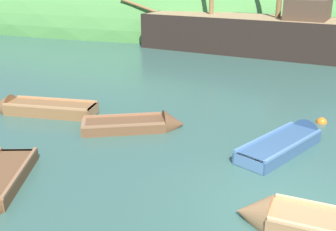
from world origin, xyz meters
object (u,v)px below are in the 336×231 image
object	(u,v)px
rowboat_near_dock	(313,227)
buoy_orange	(321,123)
rowboat_far	(289,143)
rowboat_portside	(37,109)
rowboat_center	(140,126)
sailing_ship	(247,38)

from	to	relation	value
rowboat_near_dock	buoy_orange	bearing A→B (deg)	-87.07
rowboat_far	buoy_orange	world-z (taller)	rowboat_far
rowboat_far	rowboat_portside	world-z (taller)	rowboat_portside
buoy_orange	rowboat_center	bearing A→B (deg)	-159.85
sailing_ship	rowboat_center	xyz separation A→B (m)	(-2.20, -13.84, -0.76)
rowboat_center	rowboat_portside	world-z (taller)	rowboat_portside
sailing_ship	rowboat_portside	xyz separation A→B (m)	(-6.19, -13.32, -0.71)
sailing_ship	rowboat_near_dock	bearing A→B (deg)	111.63
rowboat_far	rowboat_near_dock	xyz separation A→B (m)	(0.39, -4.15, 0.01)
sailing_ship	rowboat_near_dock	xyz separation A→B (m)	(2.73, -18.21, -0.73)
rowboat_far	sailing_ship	bearing A→B (deg)	39.56
rowboat_center	rowboat_near_dock	world-z (taller)	rowboat_near_dock
rowboat_far	rowboat_center	xyz separation A→B (m)	(-4.55, 0.22, -0.02)
rowboat_far	rowboat_portside	distance (m)	8.57
rowboat_far	rowboat_near_dock	world-z (taller)	rowboat_near_dock
sailing_ship	rowboat_far	bearing A→B (deg)	112.57
rowboat_portside	buoy_orange	size ratio (longest dim) A/B	11.37
rowboat_near_dock	buoy_orange	size ratio (longest dim) A/B	9.90
buoy_orange	rowboat_portside	bearing A→B (deg)	-170.89
sailing_ship	rowboat_far	size ratio (longest dim) A/B	4.09
rowboat_far	rowboat_center	bearing A→B (deg)	117.38
sailing_ship	rowboat_near_dock	world-z (taller)	sailing_ship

